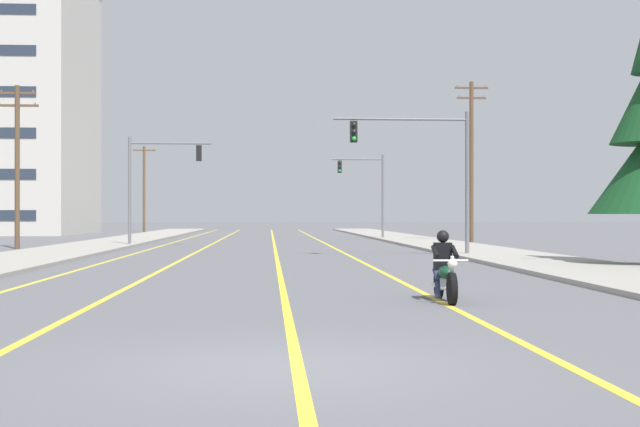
# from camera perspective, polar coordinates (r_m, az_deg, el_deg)

# --- Properties ---
(ground_plane) EXTENTS (400.00, 400.00, 0.00)m
(ground_plane) POSITION_cam_1_polar(r_m,az_deg,el_deg) (10.50, -2.58, -9.84)
(ground_plane) COLOR #5B5B60
(lane_stripe_center) EXTENTS (0.16, 100.00, 0.01)m
(lane_stripe_center) POSITION_cam_1_polar(r_m,az_deg,el_deg) (55.38, -3.00, -1.93)
(lane_stripe_center) COLOR yellow
(lane_stripe_center) RESTS_ON ground
(lane_stripe_left) EXTENTS (0.16, 100.00, 0.01)m
(lane_stripe_left) POSITION_cam_1_polar(r_m,az_deg,el_deg) (55.48, -6.90, -1.93)
(lane_stripe_left) COLOR yellow
(lane_stripe_left) RESTS_ON ground
(lane_stripe_right) EXTENTS (0.16, 100.00, 0.01)m
(lane_stripe_right) POSITION_cam_1_polar(r_m,az_deg,el_deg) (55.49, 0.28, -1.93)
(lane_stripe_right) COLOR yellow
(lane_stripe_right) RESTS_ON ground
(lane_stripe_far_left) EXTENTS (0.16, 100.00, 0.01)m
(lane_stripe_far_left) POSITION_cam_1_polar(r_m,az_deg,el_deg) (55.71, -9.67, -1.92)
(lane_stripe_far_left) COLOR yellow
(lane_stripe_far_left) RESTS_ON ground
(sidewalk_kerb_right) EXTENTS (4.40, 110.00, 0.14)m
(sidewalk_kerb_right) POSITION_cam_1_polar(r_m,az_deg,el_deg) (51.34, 7.77, -2.00)
(sidewalk_kerb_right) COLOR #9E998E
(sidewalk_kerb_right) RESTS_ON ground
(sidewalk_kerb_left) EXTENTS (4.40, 110.00, 0.14)m
(sidewalk_kerb_left) POSITION_cam_1_polar(r_m,az_deg,el_deg) (51.29, -14.16, -2.00)
(sidewalk_kerb_left) COLOR #9E998E
(sidewalk_kerb_left) RESTS_ON ground
(motorcycle_with_rider) EXTENTS (0.70, 2.19, 1.46)m
(motorcycle_with_rider) POSITION_cam_1_polar(r_m,az_deg,el_deg) (18.37, 8.07, -3.81)
(motorcycle_with_rider) COLOR black
(motorcycle_with_rider) RESTS_ON ground
(traffic_signal_near_right) EXTENTS (5.84, 0.44, 6.20)m
(traffic_signal_near_right) POSITION_cam_1_polar(r_m,az_deg,el_deg) (37.80, 7.00, 3.51)
(traffic_signal_near_right) COLOR slate
(traffic_signal_near_right) RESTS_ON ground
(traffic_signal_near_left) EXTENTS (4.68, 0.37, 6.20)m
(traffic_signal_near_left) POSITION_cam_1_polar(r_m,az_deg,el_deg) (50.86, -10.75, 2.51)
(traffic_signal_near_left) COLOR slate
(traffic_signal_near_left) RESTS_ON ground
(traffic_signal_mid_right) EXTENTS (3.83, 0.37, 6.20)m
(traffic_signal_mid_right) POSITION_cam_1_polar(r_m,az_deg,el_deg) (64.47, 3.16, 1.91)
(traffic_signal_mid_right) COLOR slate
(traffic_signal_mid_right) RESTS_ON ground
(utility_pole_left_near) EXTENTS (2.18, 0.26, 8.55)m
(utility_pole_left_near) POSITION_cam_1_polar(r_m,az_deg,el_deg) (48.63, -19.02, 3.26)
(utility_pole_left_near) COLOR brown
(utility_pole_left_near) RESTS_ON ground
(utility_pole_right_far) EXTENTS (2.17, 0.26, 10.38)m
(utility_pole_right_far) POSITION_cam_1_polar(r_m,az_deg,el_deg) (57.67, 9.78, 3.66)
(utility_pole_right_far) COLOR brown
(utility_pole_right_far) RESTS_ON ground
(utility_pole_left_far) EXTENTS (2.29, 0.26, 8.75)m
(utility_pole_left_far) POSITION_cam_1_polar(r_m,az_deg,el_deg) (91.11, -11.32, 1.68)
(utility_pole_left_far) COLOR brown
(utility_pole_left_far) RESTS_ON ground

